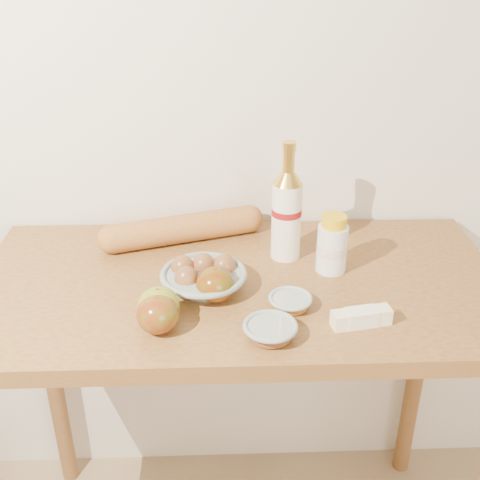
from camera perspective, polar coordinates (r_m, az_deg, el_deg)
name	(u,v)px	position (r m, az deg, el deg)	size (l,w,h in m)	color
back_wall	(235,71)	(1.53, -0.51, 15.77)	(3.50, 0.02, 2.60)	silver
table	(240,325)	(1.44, -0.04, -8.04)	(1.20, 0.60, 0.90)	olive
bourbon_bottle	(287,212)	(1.42, 4.44, 2.66)	(0.07, 0.07, 0.29)	white
cream_bottle	(332,245)	(1.40, 8.72, -0.51)	(0.07, 0.07, 0.14)	white
egg_bowl	(204,277)	(1.33, -3.48, -3.52)	(0.19, 0.19, 0.07)	gray
baguette	(183,229)	(1.53, -5.45, 1.09)	(0.43, 0.19, 0.07)	#C27E3B
apple_yellowgreen	(159,306)	(1.23, -7.72, -6.19)	(0.10, 0.10, 0.08)	#A18A20
apple_redgreen_front	(158,314)	(1.20, -7.79, -7.00)	(0.10, 0.10, 0.08)	maroon
apple_redgreen_right	(215,284)	(1.28, -2.36, -4.23)	(0.09, 0.09, 0.08)	maroon
sugar_bowl	(270,330)	(1.19, 2.88, -8.53)	(0.14, 0.14, 0.03)	#8D9A94
syrup_bowl	(290,302)	(1.28, 4.78, -5.85)	(0.12, 0.12, 0.03)	#98A6A0
butter_stick	(361,317)	(1.24, 11.42, -7.22)	(0.13, 0.06, 0.04)	#F8EFC0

